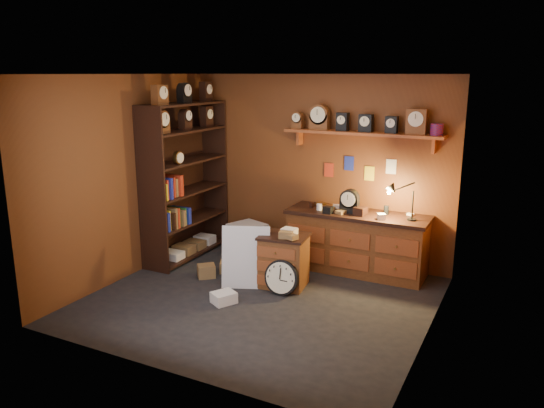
{
  "coord_description": "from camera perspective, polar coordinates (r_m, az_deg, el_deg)",
  "views": [
    {
      "loc": [
        2.85,
        -5.31,
        2.71
      ],
      "look_at": [
        -0.01,
        0.35,
        1.14
      ],
      "focal_mm": 35.0,
      "sensor_mm": 36.0,
      "label": 1
    }
  ],
  "objects": [
    {
      "name": "big_round_clock",
      "position": [
        6.7,
        1.02,
        -7.92
      ],
      "size": [
        0.45,
        0.16,
        0.45
      ],
      "color": "black",
      "rests_on": "ground"
    },
    {
      "name": "mini_fridge",
      "position": [
        8.1,
        -2.69,
        -3.85
      ],
      "size": [
        0.6,
        0.62,
        0.49
      ],
      "rotation": [
        0.0,
        0.0,
        -0.36
      ],
      "color": "silver",
      "rests_on": "ground"
    },
    {
      "name": "floor",
      "position": [
        6.61,
        -1.33,
        -10.31
      ],
      "size": [
        4.0,
        4.0,
        0.0
      ],
      "primitive_type": "plane",
      "color": "black",
      "rests_on": "ground"
    },
    {
      "name": "shelving_unit",
      "position": [
        7.96,
        -9.48,
        3.16
      ],
      "size": [
        0.47,
        1.6,
        2.58
      ],
      "color": "black",
      "rests_on": "ground"
    },
    {
      "name": "low_cabinet",
      "position": [
        6.91,
        1.27,
        -5.84
      ],
      "size": [
        0.67,
        0.59,
        0.78
      ],
      "rotation": [
        0.0,
        0.0,
        0.13
      ],
      "color": "brown",
      "rests_on": "ground"
    },
    {
      "name": "floor_box_c",
      "position": [
        7.33,
        -7.07,
        -7.17
      ],
      "size": [
        0.3,
        0.3,
        0.17
      ],
      "primitive_type": "cube",
      "rotation": [
        0.0,
        0.0,
        0.72
      ],
      "color": "olive",
      "rests_on": "ground"
    },
    {
      "name": "floor_box_b",
      "position": [
        6.54,
        -5.21,
        -10.0
      ],
      "size": [
        0.33,
        0.34,
        0.13
      ],
      "primitive_type": "cube",
      "rotation": [
        0.0,
        0.0,
        -0.51
      ],
      "color": "white",
      "rests_on": "ground"
    },
    {
      "name": "white_panel",
      "position": [
        7.02,
        -2.8,
        -8.83
      ],
      "size": [
        0.64,
        0.39,
        0.82
      ],
      "primitive_type": "cube",
      "rotation": [
        -0.17,
        0.0,
        0.39
      ],
      "color": "silver",
      "rests_on": "ground"
    },
    {
      "name": "workbench",
      "position": [
        7.45,
        9.09,
        -3.75
      ],
      "size": [
        1.95,
        0.66,
        1.36
      ],
      "color": "brown",
      "rests_on": "ground"
    },
    {
      "name": "room_shell",
      "position": [
        6.18,
        -0.57,
        4.69
      ],
      "size": [
        4.02,
        3.62,
        2.71
      ],
      "color": "brown",
      "rests_on": "ground"
    },
    {
      "name": "floor_box_a",
      "position": [
        7.5,
        -4.66,
        -6.74
      ],
      "size": [
        0.3,
        0.29,
        0.15
      ],
      "primitive_type": "cube",
      "rotation": [
        0.0,
        0.0,
        0.46
      ],
      "color": "olive",
      "rests_on": "ground"
    }
  ]
}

